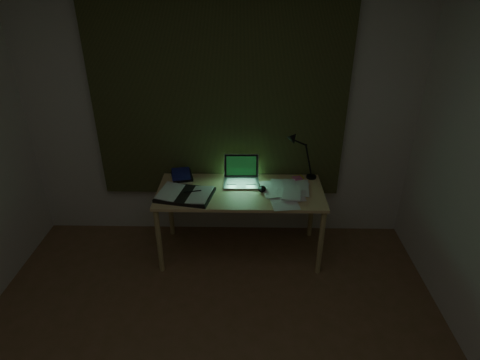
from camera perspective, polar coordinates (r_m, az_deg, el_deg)
The scene contains 11 objects.
wall_back at distance 3.59m, azimuth -2.89°, elevation 9.98°, with size 3.50×0.00×2.50m, color beige.
curtain at distance 3.49m, azimuth -3.01°, elevation 12.91°, with size 2.20×0.06×2.00m, color #2F341A.
desk at distance 3.63m, azimuth 0.03°, elevation -6.01°, with size 1.43×0.63×0.65m, color tan, non-canonical shape.
laptop at distance 3.51m, azimuth 0.19°, elevation 1.04°, with size 0.31×0.35×0.22m, color silver, non-canonical shape.
open_textbook at distance 3.39m, azimuth -7.82°, elevation -2.02°, with size 0.45×0.32×0.04m, color silver, non-canonical shape.
book_stack at distance 3.64m, azimuth -8.34°, elevation 0.57°, with size 0.18×0.21×0.08m, color silver, non-canonical shape.
loose_papers at distance 3.41m, azimuth 6.44°, elevation -1.89°, with size 0.35×0.37×0.02m, color silver, non-canonical shape.
mouse at distance 3.44m, azimuth 3.17°, elevation -1.29°, with size 0.06×0.10×0.04m, color black.
sticky_yellow at distance 3.70m, azimuth 8.40°, elevation 0.41°, with size 0.07×0.07×0.01m, color gold.
sticky_pink at distance 3.68m, azimuth 8.17°, elevation 0.24°, with size 0.07×0.07×0.02m, color #D95487.
desk_lamp at distance 3.62m, azimuth 10.40°, elevation 3.75°, with size 0.33×0.25×0.49m, color black, non-canonical shape.
Camera 1 is at (0.24, -1.41, 2.35)m, focal length 30.00 mm.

